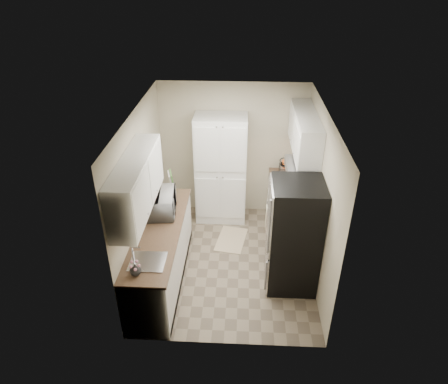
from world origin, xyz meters
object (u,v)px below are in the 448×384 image
object	(u,v)px
refrigerator	(294,236)
toaster_oven	(288,170)
pantry_cabinet	(221,170)
electric_range	(289,225)
microwave	(161,203)
wine_bottle	(158,192)

from	to	relation	value
refrigerator	toaster_oven	xyz separation A→B (m)	(0.04, 1.72, 0.17)
pantry_cabinet	toaster_oven	distance (m)	1.18
electric_range	microwave	bearing A→B (deg)	-168.92
electric_range	microwave	distance (m)	2.12
microwave	toaster_oven	bearing A→B (deg)	-62.89
pantry_cabinet	refrigerator	bearing A→B (deg)	-56.54
pantry_cabinet	toaster_oven	bearing A→B (deg)	-0.02
electric_range	wine_bottle	bearing A→B (deg)	-179.60
pantry_cabinet	electric_range	bearing A→B (deg)	-38.22
refrigerator	toaster_oven	distance (m)	1.73
electric_range	toaster_oven	size ratio (longest dim) A/B	3.13
refrigerator	wine_bottle	bearing A→B (deg)	159.32
pantry_cabinet	microwave	size ratio (longest dim) A/B	3.26
toaster_oven	refrigerator	bearing A→B (deg)	-90.11
toaster_oven	pantry_cabinet	bearing A→B (deg)	-178.65
pantry_cabinet	toaster_oven	size ratio (longest dim) A/B	5.53
wine_bottle	toaster_oven	xyz separation A→B (m)	(2.12, 0.94, -0.04)
microwave	refrigerator	bearing A→B (deg)	-107.95
electric_range	refrigerator	xyz separation A→B (m)	(-0.03, -0.80, 0.37)
toaster_oven	microwave	bearing A→B (deg)	-145.36
wine_bottle	refrigerator	bearing A→B (deg)	-20.68
refrigerator	electric_range	bearing A→B (deg)	87.52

